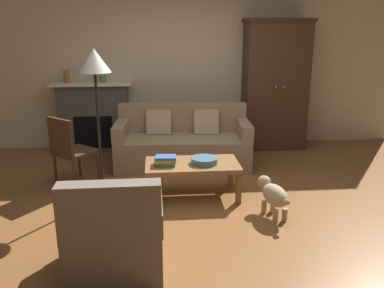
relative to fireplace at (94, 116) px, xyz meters
The scene contains 14 objects.
ground_plane 2.83m from the fireplace, 56.00° to the right, with size 9.60×9.60×0.00m, color brown.
back_wall 1.78m from the fireplace, ahead, with size 7.20×0.10×2.80m, color beige.
fireplace is the anchor object (origin of this frame).
armoire 2.99m from the fireplace, ahead, with size 1.06×0.57×2.09m.
couch 1.66m from the fireplace, 32.27° to the right, with size 1.96×0.96×0.86m.
coffee_table 2.50m from the fireplace, 55.33° to the right, with size 1.10×0.60×0.42m.
fruit_bowl 2.60m from the fireplace, 53.10° to the right, with size 0.32×0.32×0.07m, color slate.
book_stack 2.37m from the fireplace, 62.36° to the right, with size 0.26×0.19×0.11m.
mantel_vase_terracotta 0.75m from the fireplace, behind, with size 0.10×0.10×0.19m, color #A86042.
mantel_vase_jade 0.72m from the fireplace, ahead, with size 0.10×0.10×0.29m, color slate.
armchair_near_left 3.60m from the fireplace, 79.56° to the right, with size 0.78×0.78×0.88m.
side_chair_wooden 1.59m from the fireplace, 93.16° to the right, with size 0.62×0.62×0.90m.
floor_lamp 2.23m from the fireplace, 80.07° to the right, with size 0.36×0.36×1.74m.
dog 3.48m from the fireplace, 49.93° to the right, with size 0.29×0.56×0.39m.
Camera 1 is at (-0.54, -4.26, 1.97)m, focal length 37.95 mm.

